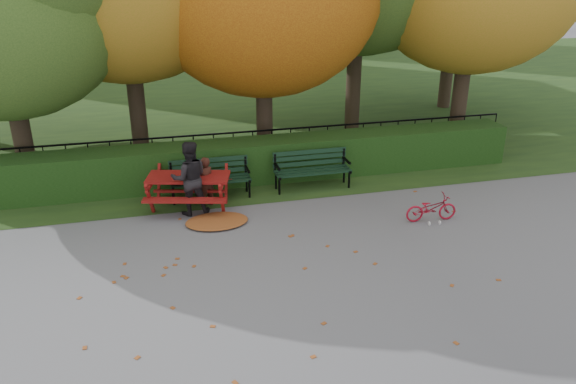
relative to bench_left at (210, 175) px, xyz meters
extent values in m
plane|color=slate|center=(1.30, -3.70, -0.52)|extent=(90.00, 90.00, 0.00)
plane|color=#1D3616|center=(1.30, 10.30, -0.51)|extent=(90.00, 90.00, 0.00)
cube|color=black|center=(1.30, 0.80, -0.02)|extent=(13.00, 0.90, 1.00)
cube|color=black|center=(1.30, 1.60, -0.44)|extent=(14.00, 0.04, 0.04)
cube|color=black|center=(1.30, 1.60, 0.48)|extent=(14.00, 0.04, 0.04)
cylinder|color=black|center=(-1.70, 1.60, -0.02)|extent=(0.03, 0.03, 1.00)
cylinder|color=black|center=(1.30, 1.60, -0.02)|extent=(0.03, 0.03, 1.00)
cylinder|color=black|center=(4.30, 1.60, -0.02)|extent=(0.03, 0.03, 1.00)
cylinder|color=black|center=(7.80, 1.60, -0.02)|extent=(0.03, 0.03, 1.00)
cylinder|color=#32241D|center=(-4.20, 2.10, 0.79)|extent=(0.44, 0.44, 2.62)
cylinder|color=#32241D|center=(-1.50, 3.30, 1.06)|extent=(0.44, 0.44, 3.15)
cylinder|color=#32241D|center=(1.80, 2.50, 0.88)|extent=(0.44, 0.44, 2.80)
cylinder|color=#32241D|center=(4.80, 3.80, 1.23)|extent=(0.44, 0.44, 3.50)
cylinder|color=#32241D|center=(7.50, 2.30, 0.97)|extent=(0.44, 0.44, 2.97)
cylinder|color=#32241D|center=(9.30, 6.30, 1.06)|extent=(0.44, 0.44, 3.15)
cube|color=black|center=(0.00, -0.28, -0.08)|extent=(1.80, 0.12, 0.04)
cube|color=black|center=(0.00, -0.10, -0.08)|extent=(1.80, 0.12, 0.04)
cube|color=black|center=(0.00, 0.08, -0.08)|extent=(1.80, 0.12, 0.04)
cube|color=black|center=(0.00, 0.17, 0.03)|extent=(1.80, 0.05, 0.10)
cube|color=black|center=(0.00, 0.17, 0.18)|extent=(1.80, 0.05, 0.10)
cube|color=black|center=(0.00, 0.17, 0.31)|extent=(1.80, 0.05, 0.10)
cube|color=black|center=(-0.85, -0.10, -0.10)|extent=(0.05, 0.55, 0.06)
cube|color=black|center=(-0.85, 0.17, 0.13)|extent=(0.05, 0.05, 0.41)
cylinder|color=black|center=(-0.85, -0.28, -0.30)|extent=(0.05, 0.05, 0.44)
cylinder|color=black|center=(-0.85, 0.08, -0.30)|extent=(0.05, 0.05, 0.44)
cube|color=black|center=(-0.85, -0.08, 0.10)|extent=(0.05, 0.45, 0.04)
cube|color=black|center=(0.85, -0.10, -0.10)|extent=(0.05, 0.55, 0.06)
cube|color=black|center=(0.85, 0.17, 0.13)|extent=(0.05, 0.05, 0.41)
cylinder|color=black|center=(0.85, -0.28, -0.30)|extent=(0.05, 0.05, 0.44)
cylinder|color=black|center=(0.85, 0.08, -0.30)|extent=(0.05, 0.05, 0.44)
cube|color=black|center=(0.85, -0.08, 0.10)|extent=(0.05, 0.45, 0.04)
cube|color=black|center=(2.40, -0.28, -0.08)|extent=(1.80, 0.12, 0.04)
cube|color=black|center=(2.40, -0.10, -0.08)|extent=(1.80, 0.12, 0.04)
cube|color=black|center=(2.40, 0.08, -0.08)|extent=(1.80, 0.12, 0.04)
cube|color=black|center=(2.40, 0.17, 0.03)|extent=(1.80, 0.05, 0.10)
cube|color=black|center=(2.40, 0.17, 0.18)|extent=(1.80, 0.05, 0.10)
cube|color=black|center=(2.40, 0.17, 0.31)|extent=(1.80, 0.05, 0.10)
cube|color=black|center=(1.55, -0.10, -0.10)|extent=(0.05, 0.55, 0.06)
cube|color=black|center=(1.55, 0.17, 0.13)|extent=(0.05, 0.05, 0.41)
cylinder|color=black|center=(1.55, -0.28, -0.30)|extent=(0.05, 0.05, 0.44)
cylinder|color=black|center=(1.55, 0.08, -0.30)|extent=(0.05, 0.05, 0.44)
cube|color=black|center=(1.55, -0.08, 0.10)|extent=(0.05, 0.45, 0.04)
cube|color=black|center=(3.25, -0.10, -0.10)|extent=(0.05, 0.55, 0.06)
cube|color=black|center=(3.25, 0.17, 0.13)|extent=(0.05, 0.05, 0.41)
cylinder|color=black|center=(3.25, -0.28, -0.30)|extent=(0.05, 0.05, 0.44)
cylinder|color=black|center=(3.25, 0.08, -0.30)|extent=(0.05, 0.05, 0.44)
cube|color=black|center=(3.25, -0.08, 0.10)|extent=(0.05, 0.45, 0.04)
cube|color=#690E09|center=(-0.51, -0.50, 0.20)|extent=(1.87, 1.14, 0.06)
cube|color=#690E09|center=(-0.66, -1.06, -0.09)|extent=(1.75, 0.67, 0.05)
cube|color=#690E09|center=(-0.37, 0.06, -0.09)|extent=(1.75, 0.67, 0.05)
cube|color=#690E09|center=(-1.35, -0.73, -0.13)|extent=(0.18, 0.50, 0.85)
cube|color=#690E09|center=(-1.14, 0.11, -0.13)|extent=(0.18, 0.50, 0.85)
cube|color=#690E09|center=(-1.25, -0.31, 0.12)|extent=(0.38, 1.28, 0.06)
cube|color=#690E09|center=(0.11, -1.11, -0.13)|extent=(0.18, 0.50, 0.85)
cube|color=#690E09|center=(0.33, -0.27, -0.13)|extent=(0.18, 0.50, 0.85)
cube|color=#690E09|center=(0.22, -0.69, 0.12)|extent=(0.38, 1.28, 0.06)
cube|color=#690E09|center=(-0.51, -0.50, -0.13)|extent=(1.52, 0.44, 0.06)
ellipsoid|color=#673410|center=(-0.05, -1.43, -0.47)|extent=(1.47, 1.17, 0.09)
imported|color=#3A1B12|center=(-0.16, -0.50, 0.05)|extent=(0.48, 0.40, 1.14)
imported|color=black|center=(-0.51, -0.80, 0.28)|extent=(0.79, 0.62, 1.61)
imported|color=maroon|center=(4.29, -2.39, -0.24)|extent=(1.11, 0.45, 0.57)
camera|label=1|loc=(-1.17, -11.92, 4.57)|focal=35.00mm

